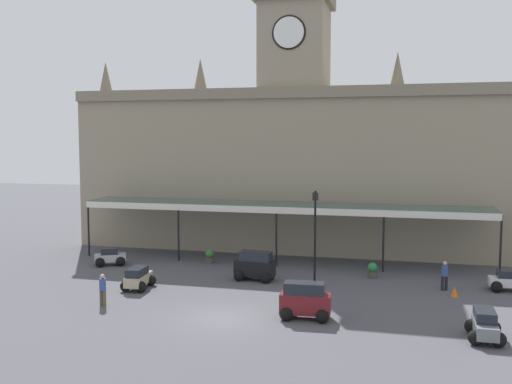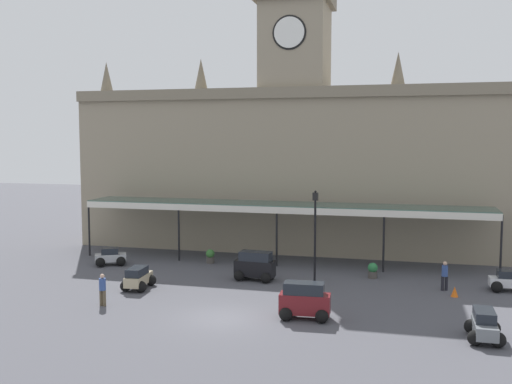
{
  "view_description": "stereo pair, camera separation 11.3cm",
  "coord_description": "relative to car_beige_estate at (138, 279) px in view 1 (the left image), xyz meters",
  "views": [
    {
      "loc": [
        8.24,
        -26.01,
        8.6
      ],
      "look_at": [
        0.0,
        6.3,
        5.51
      ],
      "focal_mm": 40.95,
      "sensor_mm": 36.0,
      "label": 1
    },
    {
      "loc": [
        8.35,
        -25.98,
        8.6
      ],
      "look_at": [
        0.0,
        6.3,
        5.51
      ],
      "focal_mm": 40.95,
      "sensor_mm": 36.0,
      "label": 2
    }
  ],
  "objects": [
    {
      "name": "traffic_cone",
      "position": [
        17.42,
        2.76,
        -0.29
      ],
      "size": [
        0.4,
        0.4,
        0.55
      ],
      "primitive_type": "cone",
      "color": "orange",
      "rests_on": "ground"
    },
    {
      "name": "planter_near_kerb",
      "position": [
        1.75,
        7.57,
        -0.07
      ],
      "size": [
        0.6,
        0.6,
        0.96
      ],
      "color": "#47423D",
      "rests_on": "ground"
    },
    {
      "name": "pedestrian_near_entrance",
      "position": [
        -0.24,
        -3.6,
        0.34
      ],
      "size": [
        0.38,
        0.34,
        1.67
      ],
      "color": "brown",
      "rests_on": "ground"
    },
    {
      "name": "victorian_lamppost",
      "position": [
        9.64,
        3.41,
        2.85
      ],
      "size": [
        0.3,
        0.3,
        5.58
      ],
      "color": "black",
      "rests_on": "ground"
    },
    {
      "name": "station_building",
      "position": [
        6.38,
        14.19,
        6.32
      ],
      "size": [
        33.73,
        5.79,
        19.51
      ],
      "color": "gray",
      "rests_on": "ground"
    },
    {
      "name": "car_black_van",
      "position": [
        5.97,
        3.6,
        0.24
      ],
      "size": [
        2.46,
        1.71,
        1.77
      ],
      "color": "black",
      "rests_on": "ground"
    },
    {
      "name": "car_beige_estate",
      "position": [
        0.0,
        0.0,
        0.0
      ],
      "size": [
        1.64,
        2.3,
        1.27
      ],
      "color": "tan",
      "rests_on": "ground"
    },
    {
      "name": "planter_by_canopy",
      "position": [
        12.85,
        5.93,
        -0.07
      ],
      "size": [
        0.6,
        0.6,
        0.96
      ],
      "color": "#47423D",
      "rests_on": "ground"
    },
    {
      "name": "pedestrian_crossing_forecourt",
      "position": [
        16.95,
        3.98,
        0.34
      ],
      "size": [
        0.38,
        0.34,
        1.67
      ],
      "color": "black",
      "rests_on": "ground"
    },
    {
      "name": "ground_plane",
      "position": [
        6.38,
        -4.03,
        -0.56
      ],
      "size": [
        140.0,
        140.0,
        0.0
      ],
      "primitive_type": "plane",
      "color": "#48484F"
    },
    {
      "name": "car_maroon_van",
      "position": [
        10.18,
        -3.15,
        0.24
      ],
      "size": [
        2.45,
        1.69,
        1.77
      ],
      "color": "maroon",
      "rests_on": "ground"
    },
    {
      "name": "car_white_sedan",
      "position": [
        20.42,
        4.72,
        -0.06
      ],
      "size": [
        2.07,
        1.55,
        1.19
      ],
      "color": "silver",
      "rests_on": "ground"
    },
    {
      "name": "car_grey_estate",
      "position": [
        18.1,
        -4.11,
        0.0
      ],
      "size": [
        1.55,
        2.26,
        1.27
      ],
      "color": "slate",
      "rests_on": "ground"
    },
    {
      "name": "entrance_canopy",
      "position": [
        6.38,
        9.08,
        3.38
      ],
      "size": [
        28.27,
        3.26,
        4.09
      ],
      "color": "#38564C",
      "rests_on": "ground"
    },
    {
      "name": "car_silver_sedan",
      "position": [
        -4.59,
        5.24,
        -0.06
      ],
      "size": [
        2.24,
        2.05,
        1.19
      ],
      "color": "#B2B5BA",
      "rests_on": "ground"
    }
  ]
}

